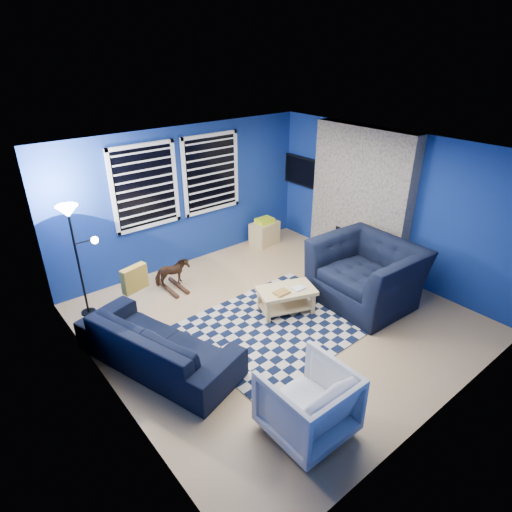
{
  "coord_description": "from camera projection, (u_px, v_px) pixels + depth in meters",
  "views": [
    {
      "loc": [
        -3.61,
        -3.94,
        3.73
      ],
      "look_at": [
        -0.16,
        0.3,
        0.99
      ],
      "focal_mm": 30.0,
      "sensor_mm": 36.0,
      "label": 1
    }
  ],
  "objects": [
    {
      "name": "floor",
      "position": [
        277.0,
        318.0,
        6.45
      ],
      "size": [
        5.0,
        5.0,
        0.0
      ],
      "primitive_type": "plane",
      "color": "tan",
      "rests_on": "ground"
    },
    {
      "name": "ceiling",
      "position": [
        281.0,
        153.0,
        5.33
      ],
      "size": [
        5.0,
        5.0,
        0.0
      ],
      "primitive_type": "plane",
      "rotation": [
        3.14,
        0.0,
        0.0
      ],
      "color": "white",
      "rests_on": "wall_back"
    },
    {
      "name": "wall_back",
      "position": [
        185.0,
        198.0,
        7.62
      ],
      "size": [
        5.0,
        0.0,
        5.0
      ],
      "primitive_type": "plane",
      "rotation": [
        1.57,
        0.0,
        0.0
      ],
      "color": "navy",
      "rests_on": "floor"
    },
    {
      "name": "wall_left",
      "position": [
        101.0,
        307.0,
        4.48
      ],
      "size": [
        0.0,
        5.0,
        5.0
      ],
      "primitive_type": "plane",
      "rotation": [
        1.57,
        0.0,
        1.57
      ],
      "color": "navy",
      "rests_on": "floor"
    },
    {
      "name": "wall_right",
      "position": [
        388.0,
        204.0,
        7.3
      ],
      "size": [
        0.0,
        5.0,
        5.0
      ],
      "primitive_type": "plane",
      "rotation": [
        1.57,
        0.0,
        -1.57
      ],
      "color": "navy",
      "rests_on": "floor"
    },
    {
      "name": "fireplace",
      "position": [
        359.0,
        202.0,
        7.59
      ],
      "size": [
        0.65,
        2.0,
        2.5
      ],
      "color": "gray",
      "rests_on": "floor"
    },
    {
      "name": "window_left",
      "position": [
        145.0,
        187.0,
        7.01
      ],
      "size": [
        1.17,
        0.06,
        1.42
      ],
      "color": "black",
      "rests_on": "wall_back"
    },
    {
      "name": "window_right",
      "position": [
        211.0,
        173.0,
        7.75
      ],
      "size": [
        1.17,
        0.06,
        1.42
      ],
      "color": "black",
      "rests_on": "wall_back"
    },
    {
      "name": "tv",
      "position": [
        303.0,
        172.0,
        8.58
      ],
      "size": [
        0.07,
        1.0,
        0.58
      ],
      "color": "black",
      "rests_on": "wall_right"
    },
    {
      "name": "rug",
      "position": [
        277.0,
        325.0,
        6.28
      ],
      "size": [
        2.55,
        2.07,
        0.02
      ],
      "primitive_type": "cube",
      "rotation": [
        0.0,
        0.0,
        0.03
      ],
      "color": "black",
      "rests_on": "floor"
    },
    {
      "name": "sofa",
      "position": [
        158.0,
        343.0,
        5.42
      ],
      "size": [
        2.36,
        1.48,
        0.64
      ],
      "primitive_type": "imported",
      "rotation": [
        0.0,
        0.0,
        1.88
      ],
      "color": "black",
      "rests_on": "floor"
    },
    {
      "name": "armchair_big",
      "position": [
        366.0,
        273.0,
        6.69
      ],
      "size": [
        1.56,
        1.37,
        0.98
      ],
      "primitive_type": "imported",
      "rotation": [
        0.0,
        0.0,
        -1.61
      ],
      "color": "black",
      "rests_on": "floor"
    },
    {
      "name": "armchair_bent",
      "position": [
        307.0,
        402.0,
        4.42
      ],
      "size": [
        0.84,
        0.87,
        0.78
      ],
      "primitive_type": "imported",
      "rotation": [
        0.0,
        0.0,
        3.13
      ],
      "color": "gray",
      "rests_on": "floor"
    },
    {
      "name": "rocking_horse",
      "position": [
        172.0,
        273.0,
        7.07
      ],
      "size": [
        0.33,
        0.59,
        0.47
      ],
      "primitive_type": "imported",
      "rotation": [
        0.0,
        0.0,
        1.42
      ],
      "color": "#452716",
      "rests_on": "floor"
    },
    {
      "name": "coffee_table",
      "position": [
        286.0,
        295.0,
        6.47
      ],
      "size": [
        0.97,
        0.76,
        0.43
      ],
      "rotation": [
        0.0,
        0.0,
        -0.35
      ],
      "color": "#DCBC7B",
      "rests_on": "rug"
    },
    {
      "name": "cabinet",
      "position": [
        265.0,
        233.0,
        8.73
      ],
      "size": [
        0.61,
        0.45,
        0.56
      ],
      "rotation": [
        0.0,
        0.0,
        0.14
      ],
      "color": "#DCBC7B",
      "rests_on": "floor"
    },
    {
      "name": "floor_lamp",
      "position": [
        72.0,
        227.0,
        5.95
      ],
      "size": [
        0.47,
        0.29,
        1.74
      ],
      "color": "black",
      "rests_on": "floor"
    },
    {
      "name": "throw_pillow",
      "position": [
        134.0,
        279.0,
        5.87
      ],
      "size": [
        0.39,
        0.19,
        0.36
      ],
      "primitive_type": "cube",
      "rotation": [
        0.0,
        0.0,
        0.23
      ],
      "color": "gold",
      "rests_on": "sofa"
    }
  ]
}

